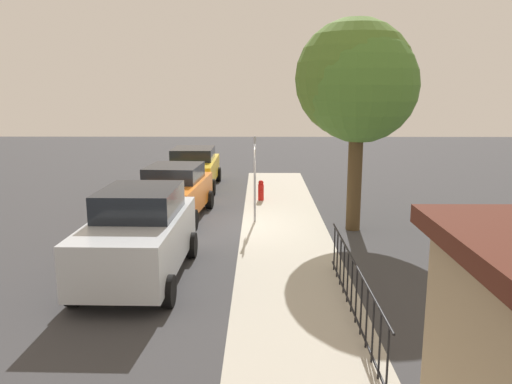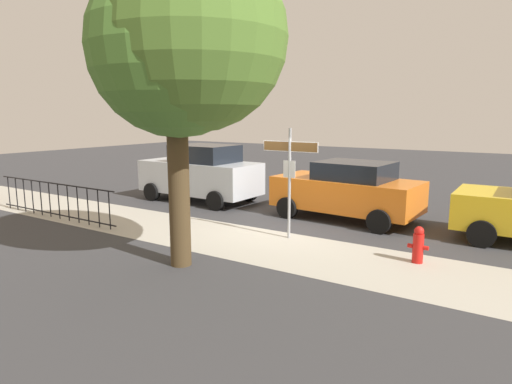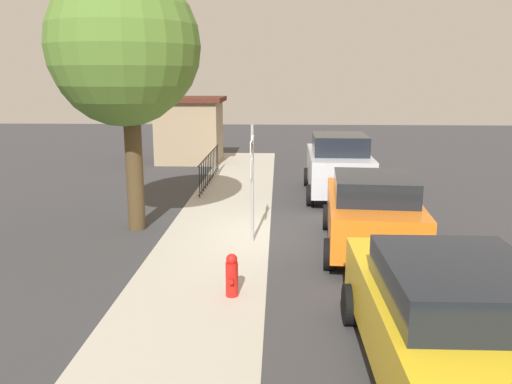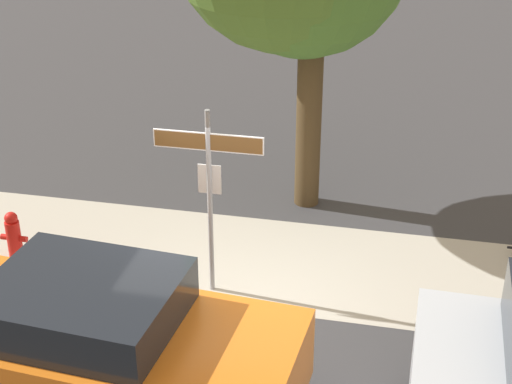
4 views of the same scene
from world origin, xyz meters
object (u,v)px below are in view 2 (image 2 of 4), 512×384
at_px(street_sign, 290,165).
at_px(car_silver, 201,173).
at_px(fire_hydrant, 418,245).
at_px(shade_tree, 184,45).
at_px(car_orange, 347,190).

bearing_deg(street_sign, car_silver, -26.98).
height_order(car_silver, fire_hydrant, car_silver).
bearing_deg(fire_hydrant, shade_tree, 37.37).
xyz_separation_m(car_orange, fire_hydrant, (-2.70, 2.87, -0.49)).
bearing_deg(car_silver, street_sign, 154.19).
distance_m(street_sign, fire_hydrant, 3.49).
relative_size(street_sign, fire_hydrant, 3.51).
distance_m(shade_tree, fire_hydrant, 6.14).
height_order(street_sign, car_silver, street_sign).
height_order(street_sign, car_orange, street_sign).
xyz_separation_m(car_silver, fire_hydrant, (-8.10, 2.71, -0.62)).
distance_m(street_sign, shade_tree, 3.98).
bearing_deg(car_orange, shade_tree, 83.91).
relative_size(shade_tree, car_orange, 1.44).
xyz_separation_m(car_orange, car_silver, (5.41, 0.16, 0.12)).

